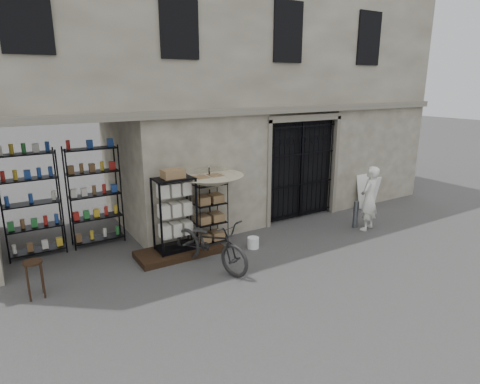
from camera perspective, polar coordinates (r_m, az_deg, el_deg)
ground at (r=9.68m, az=8.51°, el=-8.94°), size 80.00×80.00×0.00m
main_building at (r=12.17m, az=-3.38°, el=17.86°), size 14.00×4.00×9.00m
shop_recess at (r=9.88m, az=-23.14°, el=-0.31°), size 3.00×1.70×3.00m
shop_shelving at (r=10.42m, az=-23.71°, el=-1.04°), size 2.70×0.50×2.50m
iron_gate at (r=11.97m, az=8.23°, el=3.32°), size 2.50×0.21×3.00m
step_platform at (r=9.71m, az=-8.62°, el=-8.39°), size 2.00×0.90×0.15m
display_cabinet at (r=9.39m, az=-9.24°, el=-3.68°), size 0.99×0.79×1.87m
wire_rack at (r=9.83m, az=-4.40°, el=-3.19°), size 0.89×0.76×1.71m
market_umbrella at (r=9.74m, az=-4.38°, el=1.95°), size 1.84×1.86×2.37m
white_bucket at (r=9.96m, az=1.89°, el=-7.22°), size 0.31×0.31×0.27m
bicycle at (r=9.07m, az=-4.16°, el=-10.54°), size 1.06×1.30×2.15m
wooden_stool at (r=8.63m, az=-27.15°, el=-10.88°), size 0.40×0.40×0.74m
steel_bollard at (r=11.68m, az=16.13°, el=-3.10°), size 0.16×0.16×0.77m
shopkeeper at (r=11.78m, az=17.53°, el=-5.04°), size 1.16×1.90×0.43m
easel_sign at (r=13.48m, az=17.69°, el=-0.04°), size 0.53×0.61×1.07m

